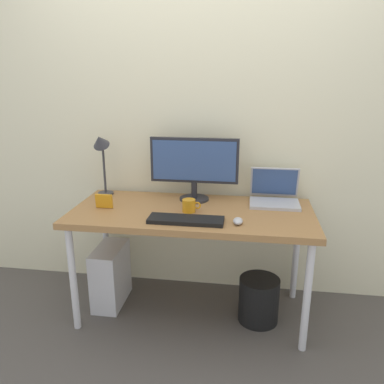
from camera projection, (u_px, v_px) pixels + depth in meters
The scene contains 12 objects.
ground_plane at pixel (192, 311), 2.64m from camera, with size 6.00×6.00×0.00m, color #4C4742.
back_wall at pixel (201, 113), 2.65m from camera, with size 4.40×0.04×2.60m, color beige.
desk at pixel (192, 219), 2.45m from camera, with size 1.52×0.69×0.73m.
monitor at pixel (194, 165), 2.56m from camera, with size 0.59×0.20×0.43m.
laptop at pixel (274, 194), 2.56m from camera, with size 0.32×0.27×0.23m.
desk_lamp at pixel (101, 151), 2.63m from camera, with size 0.11×0.16×0.46m.
keyboard at pixel (186, 220), 2.23m from camera, with size 0.44×0.14×0.02m, color black.
mouse at pixel (238, 221), 2.20m from camera, with size 0.06×0.09×0.03m, color #B2B2B7.
coffee_mug at pixel (189, 206), 2.39m from camera, with size 0.12×0.08×0.08m.
photo_frame at pixel (104, 201), 2.45m from camera, with size 0.11×0.02×0.09m, color orange.
computer_tower at pixel (111, 275), 2.69m from camera, with size 0.18×0.36×0.42m, color silver.
wastebasket at pixel (259, 300), 2.50m from camera, with size 0.26×0.26×0.30m, color black.
Camera 1 is at (0.34, -2.26, 1.55)m, focal length 36.01 mm.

